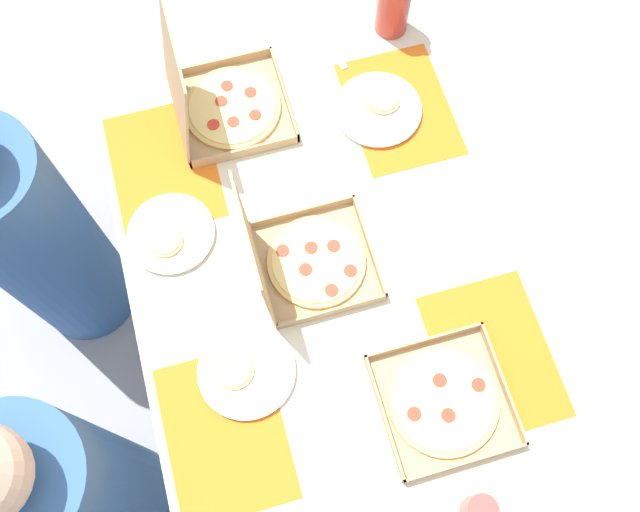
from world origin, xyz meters
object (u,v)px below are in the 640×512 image
(plate_near_right, at_px, (245,371))
(pizza_box_corner_left, at_px, (221,102))
(pizza_box_corner_right, at_px, (443,401))
(diner_right_seat, at_px, (36,240))
(pizza_box_edge_far, at_px, (304,260))
(plate_middle, at_px, (171,235))
(plate_far_left, at_px, (378,109))
(cup_spare, at_px, (479,510))
(diner_left_seat, at_px, (74,491))

(plate_near_right, bearing_deg, pizza_box_corner_left, -8.70)
(pizza_box_corner_right, xyz_separation_m, diner_right_seat, (0.76, 0.90, -0.23))
(plate_near_right, bearing_deg, pizza_box_edge_far, -42.89)
(plate_middle, bearing_deg, pizza_box_edge_far, -119.64)
(plate_far_left, bearing_deg, cup_spare, 174.06)
(pizza_box_corner_left, bearing_deg, diner_left_seat, 143.73)
(pizza_box_edge_far, distance_m, plate_near_right, 0.29)
(pizza_box_edge_far, distance_m, pizza_box_corner_right, 0.45)
(pizza_box_edge_far, relative_size, diner_right_seat, 0.27)
(pizza_box_edge_far, distance_m, diner_right_seat, 0.82)
(pizza_box_corner_left, height_order, plate_far_left, pizza_box_corner_left)
(pizza_box_corner_left, bearing_deg, pizza_box_corner_right, -160.78)
(pizza_box_corner_left, distance_m, plate_far_left, 0.41)
(pizza_box_corner_right, height_order, plate_middle, pizza_box_corner_right)
(pizza_box_corner_right, height_order, cup_spare, cup_spare)
(pizza_box_corner_right, bearing_deg, pizza_box_edge_far, 28.29)
(plate_near_right, bearing_deg, diner_right_seat, 40.33)
(plate_middle, bearing_deg, plate_near_right, -165.64)
(plate_middle, relative_size, diner_left_seat, 0.19)
(plate_near_right, xyz_separation_m, diner_right_seat, (0.57, 0.49, -0.23))
(pizza_box_edge_far, height_order, plate_middle, pizza_box_edge_far)
(pizza_box_corner_right, relative_size, plate_far_left, 1.24)
(pizza_box_edge_far, xyz_separation_m, diner_right_seat, (0.36, 0.68, -0.27))
(pizza_box_corner_right, xyz_separation_m, plate_far_left, (0.77, -0.09, -0.00))
(plate_near_right, relative_size, plate_far_left, 0.97)
(cup_spare, height_order, diner_left_seat, diner_left_seat)
(cup_spare, relative_size, diner_left_seat, 0.09)
(plate_middle, bearing_deg, cup_spare, -148.34)
(plate_near_right, relative_size, cup_spare, 2.33)
(cup_spare, bearing_deg, plate_near_right, 43.18)
(diner_right_seat, bearing_deg, pizza_box_corner_right, -130.27)
(pizza_box_edge_far, xyz_separation_m, pizza_box_corner_right, (-0.40, -0.21, -0.04))
(pizza_box_edge_far, bearing_deg, plate_near_right, 137.11)
(plate_near_right, height_order, plate_far_left, same)
(pizza_box_corner_left, relative_size, plate_middle, 1.50)
(plate_near_right, distance_m, diner_right_seat, 0.79)
(pizza_box_corner_right, xyz_separation_m, diner_left_seat, (0.07, 0.90, -0.24))
(pizza_box_corner_left, xyz_separation_m, cup_spare, (-1.11, -0.29, -0.00))
(pizza_box_edge_far, xyz_separation_m, plate_near_right, (-0.21, 0.20, -0.04))
(plate_middle, distance_m, plate_far_left, 0.63)
(pizza_box_corner_left, height_order, pizza_box_corner_right, pizza_box_corner_left)
(diner_right_seat, bearing_deg, pizza_box_edge_far, -117.94)
(pizza_box_edge_far, height_order, cup_spare, pizza_box_edge_far)
(pizza_box_edge_far, relative_size, cup_spare, 3.19)
(plate_middle, bearing_deg, plate_far_left, -71.21)
(pizza_box_corner_right, distance_m, diner_right_seat, 1.20)
(plate_far_left, bearing_deg, pizza_box_corner_left, 74.97)
(pizza_box_corner_left, distance_m, diner_left_seat, 1.04)
(plate_middle, distance_m, diner_right_seat, 0.49)
(pizza_box_corner_left, bearing_deg, cup_spare, -165.27)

